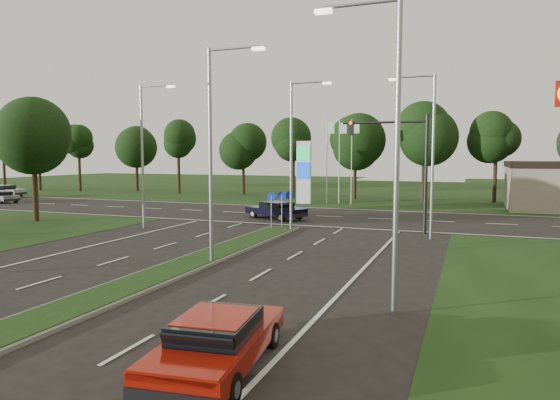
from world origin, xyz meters
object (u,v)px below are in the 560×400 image
(far_car_b, at_px, (1,191))
(red_sedan, at_px, (217,340))
(navy_sedan, at_px, (276,210))
(far_car_a, at_px, (1,197))

(far_car_b, bearing_deg, red_sedan, -137.16)
(navy_sedan, relative_size, far_car_b, 0.98)
(red_sedan, height_order, far_car_a, red_sedan)
(red_sedan, distance_m, navy_sedan, 25.69)
(red_sedan, bearing_deg, navy_sedan, 101.88)
(navy_sedan, distance_m, far_car_b, 35.82)
(far_car_a, height_order, far_car_b, far_car_b)
(navy_sedan, xyz_separation_m, far_car_a, (-29.77, 2.01, -0.08))
(red_sedan, relative_size, navy_sedan, 0.93)
(far_car_a, bearing_deg, far_car_b, 60.25)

